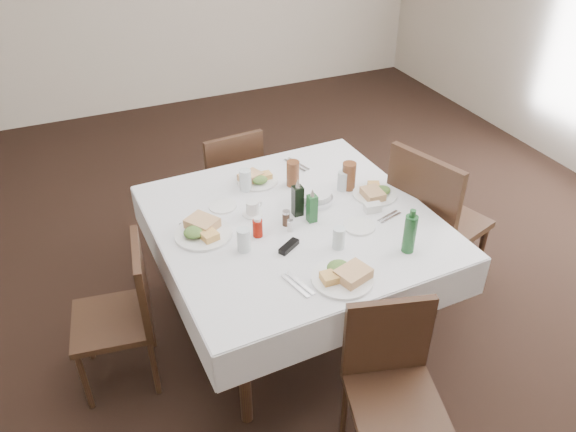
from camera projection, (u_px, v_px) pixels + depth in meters
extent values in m
plane|color=black|center=(290.00, 308.00, 3.54)|extent=(7.00, 7.00, 0.00)
cylinder|color=#331A15|center=(244.00, 371.00, 2.67)|extent=(0.06, 0.06, 0.72)
cylinder|color=#331A15|center=(180.00, 250.00, 3.44)|extent=(0.06, 0.06, 0.72)
cylinder|color=#331A15|center=(422.00, 305.00, 3.04)|extent=(0.06, 0.06, 0.72)
cylinder|color=#331A15|center=(329.00, 209.00, 3.82)|extent=(0.06, 0.06, 0.72)
cube|color=#331A15|center=(294.00, 223.00, 3.03)|extent=(1.35, 1.35, 0.03)
cube|color=white|center=(294.00, 220.00, 3.02)|extent=(1.48, 1.48, 0.01)
cube|color=white|center=(245.00, 177.00, 3.61)|extent=(1.43, 0.06, 0.22)
cube|color=white|center=(364.00, 321.00, 2.55)|extent=(1.43, 0.06, 0.22)
cube|color=white|center=(402.00, 205.00, 3.34)|extent=(0.06, 1.43, 0.22)
cube|color=white|center=(167.00, 273.00, 2.82)|extent=(0.06, 1.43, 0.22)
cube|color=#331A15|center=(226.00, 183.00, 3.99)|extent=(0.44, 0.44, 0.04)
cube|color=#331A15|center=(235.00, 167.00, 3.73)|extent=(0.41, 0.07, 0.45)
cylinder|color=#331A15|center=(240.00, 190.00, 4.31)|extent=(0.03, 0.03, 0.42)
cylinder|color=#331A15|center=(260.00, 212.00, 4.05)|extent=(0.03, 0.03, 0.42)
cylinder|color=#331A15|center=(197.00, 202.00, 4.17)|extent=(0.03, 0.03, 0.42)
cylinder|color=#331A15|center=(215.00, 226.00, 3.91)|extent=(0.03, 0.03, 0.42)
cube|color=#331A15|center=(395.00, 402.00, 2.47)|extent=(0.49, 0.49, 0.04)
cube|color=#331A15|center=(388.00, 337.00, 2.49)|extent=(0.39, 0.14, 0.44)
cylinder|color=#331A15|center=(345.00, 404.00, 2.70)|extent=(0.03, 0.03, 0.41)
cylinder|color=#331A15|center=(414.00, 395.00, 2.74)|extent=(0.03, 0.03, 0.41)
cube|color=#331A15|center=(439.00, 222.00, 3.45)|extent=(0.61, 0.61, 0.04)
cube|color=#331A15|center=(422.00, 199.00, 3.18)|extent=(0.19, 0.48, 0.53)
cylinder|color=#331A15|center=(480.00, 256.00, 3.58)|extent=(0.04, 0.04, 0.50)
cylinder|color=#331A15|center=(440.00, 285.00, 3.35)|extent=(0.04, 0.04, 0.50)
cylinder|color=#331A15|center=(426.00, 227.00, 3.84)|extent=(0.04, 0.04, 0.50)
cylinder|color=#331A15|center=(386.00, 252.00, 3.61)|extent=(0.04, 0.04, 0.50)
cube|color=#331A15|center=(112.00, 321.00, 2.88)|extent=(0.45, 0.45, 0.04)
cube|color=#331A15|center=(142.00, 283.00, 2.79)|extent=(0.09, 0.40, 0.43)
cylinder|color=#331A15|center=(86.00, 332.00, 3.09)|extent=(0.03, 0.03, 0.41)
cylinder|color=#331A15|center=(150.00, 320.00, 3.17)|extent=(0.03, 0.03, 0.41)
cylinder|color=#331A15|center=(84.00, 380.00, 2.82)|extent=(0.03, 0.03, 0.41)
cylinder|color=#331A15|center=(154.00, 366.00, 2.89)|extent=(0.03, 0.03, 0.41)
cylinder|color=white|center=(257.00, 181.00, 3.34)|extent=(0.25, 0.25, 0.01)
cube|color=tan|center=(250.00, 177.00, 3.32)|extent=(0.15, 0.14, 0.04)
cube|color=#CA7934|center=(264.00, 176.00, 3.34)|extent=(0.08, 0.07, 0.03)
ellipsoid|color=#295F20|center=(260.00, 180.00, 3.29)|extent=(0.09, 0.08, 0.04)
cylinder|color=white|center=(342.00, 279.00, 2.60)|extent=(0.29, 0.29, 0.02)
cube|color=tan|center=(353.00, 274.00, 2.58)|extent=(0.18, 0.16, 0.05)
cube|color=#CA7934|center=(332.00, 277.00, 2.57)|extent=(0.10, 0.08, 0.04)
ellipsoid|color=#295F20|center=(338.00, 267.00, 2.62)|extent=(0.11, 0.10, 0.05)
cylinder|color=white|center=(375.00, 194.00, 3.21)|extent=(0.25, 0.25, 0.01)
cube|color=tan|center=(373.00, 194.00, 3.16)|extent=(0.11, 0.14, 0.04)
cube|color=#CA7934|center=(374.00, 187.00, 3.23)|extent=(0.09, 0.10, 0.03)
ellipsoid|color=#295F20|center=(383.00, 190.00, 3.19)|extent=(0.09, 0.08, 0.04)
cylinder|color=white|center=(203.00, 234.00, 2.89)|extent=(0.30, 0.30, 0.02)
cube|color=tan|center=(202.00, 223.00, 2.91)|extent=(0.19, 0.20, 0.05)
cube|color=#CA7934|center=(208.00, 235.00, 2.84)|extent=(0.10, 0.12, 0.04)
ellipsoid|color=#295F20|center=(194.00, 232.00, 2.85)|extent=(0.11, 0.10, 0.05)
cylinder|color=white|center=(223.00, 206.00, 3.11)|extent=(0.16, 0.16, 0.01)
cylinder|color=white|center=(359.00, 226.00, 2.95)|extent=(0.17, 0.17, 0.01)
cylinder|color=silver|center=(245.00, 180.00, 3.23)|extent=(0.07, 0.07, 0.13)
cylinder|color=silver|center=(339.00, 238.00, 2.78)|extent=(0.06, 0.06, 0.11)
cylinder|color=silver|center=(343.00, 181.00, 3.23)|extent=(0.06, 0.06, 0.12)
cylinder|color=silver|center=(244.00, 240.00, 2.76)|extent=(0.07, 0.07, 0.12)
cylinder|color=brown|center=(293.00, 174.00, 3.26)|extent=(0.07, 0.07, 0.16)
cylinder|color=brown|center=(349.00, 176.00, 3.23)|extent=(0.08, 0.08, 0.17)
cylinder|color=silver|center=(315.00, 199.00, 3.15)|extent=(0.20, 0.20, 0.04)
cylinder|color=white|center=(315.00, 195.00, 3.13)|extent=(0.18, 0.18, 0.04)
cube|color=black|center=(298.00, 201.00, 3.00)|extent=(0.05, 0.05, 0.17)
cone|color=silver|center=(298.00, 183.00, 2.94)|extent=(0.03, 0.03, 0.05)
cube|color=#215A2A|center=(312.00, 208.00, 2.96)|extent=(0.05, 0.05, 0.16)
cone|color=silver|center=(312.00, 192.00, 2.90)|extent=(0.03, 0.03, 0.04)
cylinder|color=#991104|center=(258.00, 228.00, 2.86)|extent=(0.05, 0.05, 0.09)
cylinder|color=white|center=(257.00, 219.00, 2.83)|extent=(0.04, 0.04, 0.02)
cylinder|color=white|center=(290.00, 226.00, 2.91)|extent=(0.03, 0.03, 0.06)
cylinder|color=silver|center=(290.00, 221.00, 2.89)|extent=(0.03, 0.03, 0.01)
cylinder|color=#3F2B1E|center=(286.00, 219.00, 2.95)|extent=(0.04, 0.04, 0.07)
cylinder|color=silver|center=(286.00, 212.00, 2.92)|extent=(0.04, 0.04, 0.01)
cylinder|color=white|center=(253.00, 214.00, 3.05)|extent=(0.11, 0.11, 0.01)
cylinder|color=white|center=(252.00, 208.00, 3.03)|extent=(0.07, 0.07, 0.07)
cylinder|color=black|center=(252.00, 204.00, 3.01)|extent=(0.06, 0.06, 0.01)
torus|color=white|center=(259.00, 205.00, 3.05)|extent=(0.05, 0.02, 0.05)
cube|color=black|center=(289.00, 246.00, 2.79)|extent=(0.13, 0.10, 0.03)
cylinder|color=#215A2A|center=(410.00, 234.00, 2.73)|extent=(0.06, 0.06, 0.20)
cylinder|color=#215A2A|center=(413.00, 214.00, 2.66)|extent=(0.03, 0.03, 0.04)
cube|color=white|center=(373.00, 207.00, 3.07)|extent=(0.10, 0.06, 0.05)
cube|color=pink|center=(373.00, 206.00, 3.06)|extent=(0.08, 0.05, 0.02)
cube|color=silver|center=(295.00, 166.00, 3.49)|extent=(0.07, 0.20, 0.01)
cube|color=silver|center=(298.00, 164.00, 3.51)|extent=(0.07, 0.20, 0.01)
cube|color=silver|center=(300.00, 283.00, 2.58)|extent=(0.06, 0.19, 0.01)
cube|color=silver|center=(295.00, 286.00, 2.56)|extent=(0.06, 0.19, 0.01)
cube|color=silver|center=(391.00, 218.00, 3.02)|extent=(0.15, 0.06, 0.01)
cube|color=silver|center=(387.00, 216.00, 3.03)|extent=(0.15, 0.06, 0.01)
cube|color=silver|center=(193.00, 221.00, 2.99)|extent=(0.16, 0.02, 0.01)
cube|color=silver|center=(195.00, 224.00, 2.97)|extent=(0.16, 0.02, 0.01)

